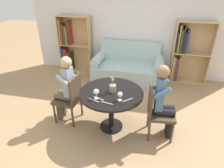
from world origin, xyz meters
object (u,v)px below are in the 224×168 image
object	(u,v)px
chair_left	(71,97)
person_right	(164,101)
flower_vase	(113,87)
bookshelf_left	(72,45)
wine_glass_right	(120,95)
bookshelf_right	(186,53)
wine_glass_left	(96,92)
chair_right	(157,110)
person_left	(65,88)
couch	(128,68)

from	to	relation	value
chair_left	person_right	world-z (taller)	person_right
flower_vase	chair_left	bearing A→B (deg)	178.49
bookshelf_left	wine_glass_right	xyz separation A→B (m)	(1.76, -2.33, 0.10)
bookshelf_right	wine_glass_left	xyz separation A→B (m)	(-1.52, -2.36, 0.10)
bookshelf_left	wine_glass_left	world-z (taller)	bookshelf_left
chair_right	person_left	size ratio (longest dim) A/B	0.72
couch	bookshelf_left	xyz separation A→B (m)	(-1.58, 0.27, 0.40)
chair_left	chair_right	world-z (taller)	same
person_right	wine_glass_right	world-z (taller)	person_right
chair_left	wine_glass_right	xyz separation A→B (m)	(0.93, -0.24, 0.32)
bookshelf_left	person_right	xyz separation A→B (m)	(2.42, -2.13, -0.05)
couch	person_left	bearing A→B (deg)	-114.81
bookshelf_right	flower_vase	bearing A→B (deg)	-122.01
chair_right	wine_glass_right	bearing A→B (deg)	102.58
wine_glass_left	flower_vase	xyz separation A→B (m)	(0.20, 0.25, -0.03)
bookshelf_right	person_left	bearing A→B (deg)	-136.28
bookshelf_right	flower_vase	size ratio (longest dim) A/B	5.45
chair_left	bookshelf_right	bearing A→B (deg)	140.38
chair_right	flower_vase	size ratio (longest dim) A/B	3.30
bookshelf_left	person_left	size ratio (longest dim) A/B	1.20
chair_right	flower_vase	bearing A→B (deg)	81.55
wine_glass_left	flower_vase	world-z (taller)	flower_vase
chair_left	wine_glass_left	size ratio (longest dim) A/B	5.63
couch	wine_glass_right	size ratio (longest dim) A/B	12.29
person_left	bookshelf_left	bearing A→B (deg)	-154.89
bookshelf_right	person_left	world-z (taller)	bookshelf_right
bookshelf_left	person_left	bearing A→B (deg)	-70.15
person_right	bookshelf_right	bearing A→B (deg)	-19.01
flower_vase	couch	bearing A→B (deg)	90.52
bookshelf_left	chair_left	size ratio (longest dim) A/B	1.65
person_left	person_right	size ratio (longest dim) A/B	0.98
chair_left	person_right	xyz separation A→B (m)	(1.58, -0.04, 0.17)
wine_glass_left	bookshelf_right	bearing A→B (deg)	57.32
bookshelf_left	flower_vase	world-z (taller)	bookshelf_left
bookshelf_right	wine_glass_right	bearing A→B (deg)	-116.37
couch	wine_glass_left	xyz separation A→B (m)	(-0.18, -2.09, 0.52)
person_right	wine_glass_left	bearing A→B (deg)	97.20
person_left	flower_vase	xyz separation A→B (m)	(0.85, -0.03, 0.15)
wine_glass_left	couch	bearing A→B (deg)	85.09
person_right	couch	bearing A→B (deg)	18.40
wine_glass_right	flower_vase	distance (m)	0.28
person_left	wine_glass_left	world-z (taller)	person_left
person_left	flower_vase	distance (m)	0.87
chair_left	person_right	distance (m)	1.59
bookshelf_left	chair_left	distance (m)	2.26
bookshelf_left	chair_right	xyz separation A→B (m)	(2.33, -2.14, -0.22)
chair_right	flower_vase	xyz separation A→B (m)	(-0.73, 0.03, 0.31)
chair_left	flower_vase	size ratio (longest dim) A/B	3.30
bookshelf_left	flower_vase	xyz separation A→B (m)	(1.60, -2.11, 0.09)
bookshelf_right	wine_glass_right	distance (m)	2.60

